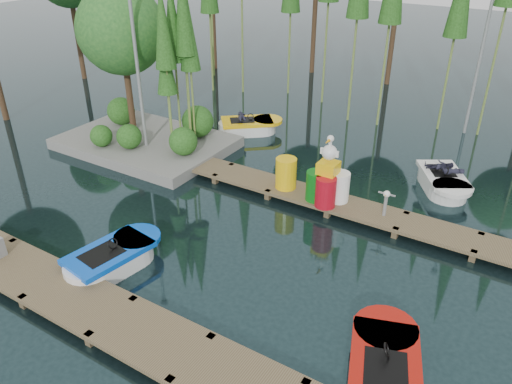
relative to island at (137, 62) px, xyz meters
The scene contains 13 objects.
ground_plane 7.79m from the island, 27.58° to the right, with size 90.00×90.00×0.00m, color #1A2E32.
near_dock 10.44m from the island, 51.04° to the right, with size 18.00×1.50×0.50m.
far_dock 7.91m from the island, ahead, with size 15.00×1.20×0.50m.
island is the anchor object (origin of this frame).
lamp_island 1.56m from the island, 44.71° to the right, with size 0.30×0.30×7.25m.
lamp_rear 12.91m from the island, 36.82° to the left, with size 0.30×0.30×7.25m.
boat_blue 8.47m from the island, 52.93° to the right, with size 1.57×2.80×0.89m.
boat_red 13.56m from the island, 27.76° to the right, with size 2.11×3.08×0.95m.
boat_yellow_far 5.04m from the island, 47.48° to the left, with size 2.76×2.58×1.31m.
boat_white_far 11.35m from the island, 11.78° to the left, with size 2.38×2.87×1.25m.
yellow_barrel 7.11m from the island, ahead, with size 0.65×0.65×0.98m, color yellow.
drum_cluster 8.47m from the island, ahead, with size 1.21×1.11×2.09m.
seagull_post 10.14m from the island, ahead, with size 0.49×0.27×0.79m.
Camera 1 is at (6.85, -9.69, 7.69)m, focal length 35.00 mm.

